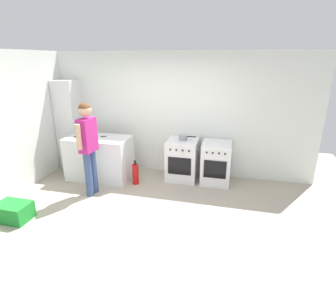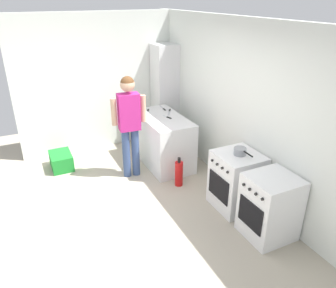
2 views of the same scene
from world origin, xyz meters
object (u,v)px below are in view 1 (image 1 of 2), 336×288
Objects in this scene: knife_carving at (95,134)px; recycling_crate_lower at (14,211)px; knife_paring at (102,136)px; person at (88,141)px; fire_extinguisher at (135,174)px; pot at (183,138)px; knife_bread at (78,138)px; oven_right at (216,162)px; larder_cabinet at (70,125)px; knife_chef at (84,133)px; oven_left at (182,160)px.

recycling_crate_lower is (-0.42, -1.96, -0.76)m from knife_carving.
person is at bearing -80.62° from knife_paring.
knife_carving reaches higher than fire_extinguisher.
pot is 3.23m from recycling_crate_lower.
oven_right is at bearing 10.96° from knife_bread.
larder_cabinet is (-3.35, 0.10, 0.57)m from oven_right.
knife_bread is (-0.41, -0.22, -0.00)m from knife_paring.
pot is 0.18× the size of larder_cabinet.
person is (0.12, -0.75, 0.14)m from knife_paring.
pot is at bearing 179.57° from oven_right.
larder_cabinet is (-0.34, 2.22, 0.86)m from recycling_crate_lower.
larder_cabinet reaches higher than knife_carving.
recycling_crate_lower is at bearing -110.23° from knife_paring.
recycling_crate_lower is at bearing -95.00° from knife_chef.
knife_bread is 1.02× the size of knife_chef.
fire_extinguisher is (1.18, 0.05, -0.69)m from knife_bread.
fire_extinguisher is (0.65, 0.58, -0.83)m from person.
oven_left is at bearing 28.78° from fire_extinguisher.
knife_carving is at bearing 148.73° from knife_paring.
oven_left is 0.49× the size of person.
larder_cabinet is at bearing 161.95° from fire_extinguisher.
pot is 2.66m from larder_cabinet.
oven_right is 3.69m from recycling_crate_lower.
fire_extinguisher is at bearing -163.07° from oven_right.
knife_carving is at bearing 3.50° from knife_chef.
knife_carving is at bearing -175.13° from oven_left.
recycling_crate_lower is 0.26× the size of larder_cabinet.
knife_paring is 0.10× the size of larder_cabinet.
knife_carving is 0.81m from larder_cabinet.
knife_paring is at bearing 99.38° from person.
pot is at bearing 14.63° from knife_bread.
person is at bearing -145.09° from oven_left.
knife_carving is (-1.90, -0.17, 0.00)m from pot.
fire_extinguisher is at bearing -17.32° from knife_carving.
knife_paring is at bearing 28.72° from knife_bread.
knife_chef is at bearing -176.45° from oven_right.
fire_extinguisher is at bearing 2.63° from knife_bread.
fire_extinguisher is 2.18m from recycling_crate_lower.
oven_right is 4.06× the size of knife_paring.
knife_bread reaches higher than fire_extinguisher.
knife_chef is 2.09m from recycling_crate_lower.
oven_left reaches higher than fire_extinguisher.
pot reaches higher than knife_paring.
oven_right is 2.73× the size of knife_chef.
knife_paring is 0.29m from knife_carving.
oven_left is 3.15m from recycling_crate_lower.
recycling_crate_lower is at bearing -81.24° from larder_cabinet.
knife_bread is 1.36m from fire_extinguisher.
person is at bearing 53.25° from recycling_crate_lower.
knife_bread is at bearing -165.37° from pot.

